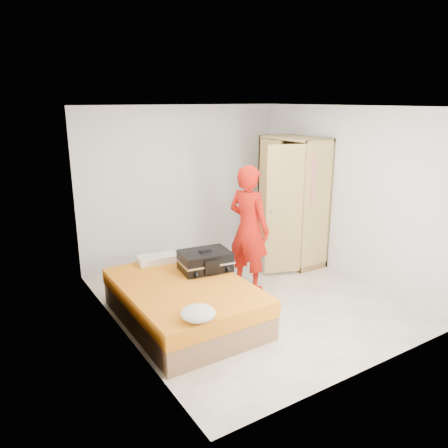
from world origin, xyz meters
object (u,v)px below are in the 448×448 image
person (249,229)px  suitcase (205,261)px  round_cushion (198,313)px  bed (184,302)px  wardrobe (292,204)px

person → suitcase: 0.85m
person → round_cushion: (-1.53, -1.27, -0.34)m
person → round_cushion: 2.01m
bed → wardrobe: wardrobe is taller
wardrobe → person: bearing=-156.3°
person → suitcase: (-0.79, -0.13, -0.28)m
wardrobe → round_cushion: (-2.79, -1.83, -0.43)m
wardrobe → person: size_ratio=1.15×
bed → person: size_ratio=1.11×
bed → round_cushion: bearing=-107.9°
wardrobe → suitcase: bearing=-161.5°
bed → wardrobe: (2.50, 0.94, 0.75)m
wardrobe → bed: bearing=-159.5°
person → round_cushion: size_ratio=4.99×
suitcase → round_cushion: 1.35m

